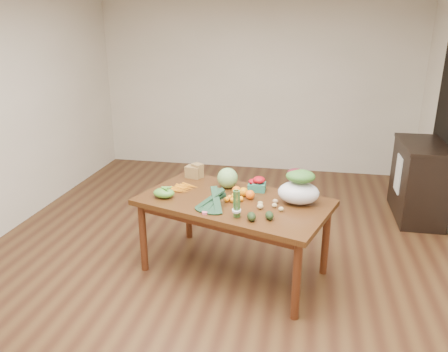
% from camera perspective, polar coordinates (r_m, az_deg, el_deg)
% --- Properties ---
extents(floor, '(6.00, 6.00, 0.00)m').
position_cam_1_polar(floor, '(4.64, -0.78, -10.24)').
color(floor, '#55381D').
rests_on(floor, ground).
extents(room_walls, '(5.02, 6.02, 2.70)m').
position_cam_1_polar(room_walls, '(4.14, -0.87, 6.24)').
color(room_walls, silver).
rests_on(room_walls, floor).
extents(dining_table, '(1.92, 1.43, 0.75)m').
position_cam_1_polar(dining_table, '(4.18, 1.28, -7.90)').
color(dining_table, '#43270F').
rests_on(dining_table, floor).
extents(doorway_dark, '(0.02, 1.00, 2.10)m').
position_cam_1_polar(doorway_dark, '(5.92, 27.01, 5.13)').
color(doorway_dark, black).
rests_on(doorway_dark, floor).
extents(cabinet, '(0.52, 1.02, 0.94)m').
position_cam_1_polar(cabinet, '(5.85, 24.14, -0.55)').
color(cabinet, black).
rests_on(cabinet, floor).
extents(dish_towel, '(0.02, 0.28, 0.45)m').
position_cam_1_polar(dish_towel, '(5.73, 21.79, 0.25)').
color(dish_towel, white).
rests_on(dish_towel, cabinet).
extents(paper_bag, '(0.26, 0.23, 0.15)m').
position_cam_1_polar(paper_bag, '(4.59, -3.98, 0.71)').
color(paper_bag, olive).
rests_on(paper_bag, dining_table).
extents(cabbage, '(0.20, 0.20, 0.20)m').
position_cam_1_polar(cabbage, '(4.29, 0.46, -0.26)').
color(cabbage, '#81B166').
rests_on(cabbage, dining_table).
extents(strawberry_basket_a, '(0.12, 0.12, 0.09)m').
position_cam_1_polar(strawberry_basket_a, '(4.26, 3.81, -1.26)').
color(strawberry_basket_a, red).
rests_on(strawberry_basket_a, dining_table).
extents(strawberry_basket_b, '(0.16, 0.16, 0.11)m').
position_cam_1_polar(strawberry_basket_b, '(4.23, 4.58, -1.22)').
color(strawberry_basket_b, red).
rests_on(strawberry_basket_b, dining_table).
extents(orange_a, '(0.09, 0.09, 0.09)m').
position_cam_1_polar(orange_a, '(4.13, 1.64, -1.91)').
color(orange_a, orange).
rests_on(orange_a, dining_table).
extents(orange_b, '(0.09, 0.09, 0.09)m').
position_cam_1_polar(orange_b, '(4.09, 2.57, -2.09)').
color(orange_b, orange).
rests_on(orange_b, dining_table).
extents(orange_c, '(0.09, 0.09, 0.09)m').
position_cam_1_polar(orange_c, '(4.03, 3.43, -2.45)').
color(orange_c, orange).
rests_on(orange_c, dining_table).
extents(mandarin_cluster, '(0.23, 0.23, 0.08)m').
position_cam_1_polar(mandarin_cluster, '(3.98, 1.29, -2.77)').
color(mandarin_cluster, orange).
rests_on(mandarin_cluster, dining_table).
extents(carrots, '(0.28, 0.30, 0.03)m').
position_cam_1_polar(carrots, '(4.29, -5.30, -1.57)').
color(carrots, orange).
rests_on(carrots, dining_table).
extents(snap_pea_bag, '(0.20, 0.15, 0.09)m').
position_cam_1_polar(snap_pea_bag, '(4.10, -7.86, -2.21)').
color(snap_pea_bag, '#609532').
rests_on(snap_pea_bag, dining_table).
extents(kale_bunch, '(0.43, 0.48, 0.16)m').
position_cam_1_polar(kale_bunch, '(3.78, -1.74, -3.33)').
color(kale_bunch, '#163220').
rests_on(kale_bunch, dining_table).
extents(asparagus_bundle, '(0.11, 0.14, 0.26)m').
position_cam_1_polar(asparagus_bundle, '(3.62, 1.66, -3.63)').
color(asparagus_bundle, '#4A813B').
rests_on(asparagus_bundle, dining_table).
extents(potato_a, '(0.05, 0.04, 0.04)m').
position_cam_1_polar(potato_a, '(3.91, 4.77, -3.59)').
color(potato_a, tan).
rests_on(potato_a, dining_table).
extents(potato_b, '(0.06, 0.05, 0.05)m').
position_cam_1_polar(potato_b, '(3.83, 4.75, -3.97)').
color(potato_b, '#D7C47C').
rests_on(potato_b, dining_table).
extents(potato_c, '(0.05, 0.04, 0.04)m').
position_cam_1_polar(potato_c, '(3.88, 6.61, -3.82)').
color(potato_c, tan).
rests_on(potato_c, dining_table).
extents(potato_d, '(0.05, 0.04, 0.04)m').
position_cam_1_polar(potato_d, '(3.96, 6.73, -3.30)').
color(potato_d, tan).
rests_on(potato_d, dining_table).
extents(potato_e, '(0.05, 0.04, 0.04)m').
position_cam_1_polar(potato_e, '(3.81, 7.46, -4.30)').
color(potato_e, '#DAB97E').
rests_on(potato_e, dining_table).
extents(avocado_a, '(0.10, 0.12, 0.07)m').
position_cam_1_polar(avocado_a, '(3.61, 3.61, -5.30)').
color(avocado_a, black).
rests_on(avocado_a, dining_table).
extents(avocado_b, '(0.10, 0.12, 0.07)m').
position_cam_1_polar(avocado_b, '(3.64, 5.95, -5.15)').
color(avocado_b, black).
rests_on(avocado_b, dining_table).
extents(salad_bag, '(0.44, 0.38, 0.29)m').
position_cam_1_polar(salad_bag, '(3.95, 9.73, -1.62)').
color(salad_bag, white).
rests_on(salad_bag, dining_table).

